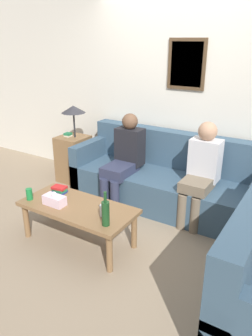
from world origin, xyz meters
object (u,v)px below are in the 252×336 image
(drinking_glass, at_px, (104,210))
(person_left, at_px, (124,157))
(coffee_table, at_px, (78,211))
(couch_main, at_px, (167,181))
(person_right, at_px, (201,169))
(wine_bottle, at_px, (106,213))

(drinking_glass, xyz_separation_m, person_left, (-0.44, 1.07, 0.13))
(coffee_table, distance_m, drinking_glass, 0.36)
(couch_main, distance_m, drinking_glass, 1.31)
(couch_main, relative_size, person_right, 2.09)
(couch_main, height_order, coffee_table, couch_main)
(wine_bottle, distance_m, drinking_glass, 0.18)
(person_right, bearing_deg, wine_bottle, -108.73)
(coffee_table, relative_size, drinking_glass, 10.58)
(wine_bottle, height_order, drinking_glass, wine_bottle)
(drinking_glass, bearing_deg, couch_main, 87.67)
(person_left, bearing_deg, drinking_glass, -67.45)
(wine_bottle, bearing_deg, coffee_table, 161.94)
(couch_main, bearing_deg, person_left, -156.00)
(couch_main, height_order, person_left, person_left)
(coffee_table, xyz_separation_m, wine_bottle, (0.45, -0.15, 0.18))
(wine_bottle, xyz_separation_m, person_right, (0.43, 1.26, 0.08))
(coffee_table, bearing_deg, person_right, 51.55)
(coffee_table, relative_size, wine_bottle, 3.59)
(coffee_table, bearing_deg, drinking_glass, -3.62)
(drinking_glass, relative_size, person_right, 0.10)
(couch_main, distance_m, wine_bottle, 1.44)
(wine_bottle, distance_m, person_left, 1.32)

